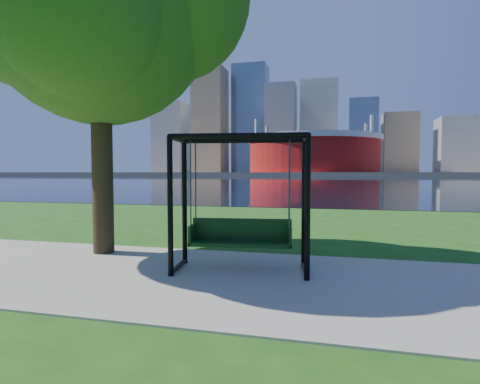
% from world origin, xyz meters
% --- Properties ---
extents(ground, '(900.00, 900.00, 0.00)m').
position_xyz_m(ground, '(0.00, 0.00, 0.00)').
color(ground, '#1E5114').
rests_on(ground, ground).
extents(path, '(120.00, 4.00, 0.03)m').
position_xyz_m(path, '(0.00, -0.50, 0.01)').
color(path, '#9E937F').
rests_on(path, ground).
extents(river, '(900.00, 180.00, 0.02)m').
position_xyz_m(river, '(0.00, 102.00, 0.01)').
color(river, black).
rests_on(river, ground).
extents(far_bank, '(900.00, 228.00, 2.00)m').
position_xyz_m(far_bank, '(0.00, 306.00, 1.00)').
color(far_bank, '#937F60').
rests_on(far_bank, ground).
extents(stadium, '(83.00, 83.00, 32.00)m').
position_xyz_m(stadium, '(-10.00, 235.00, 14.23)').
color(stadium, maroon).
rests_on(stadium, far_bank).
extents(skyline, '(392.00, 66.00, 96.50)m').
position_xyz_m(skyline, '(-4.27, 319.39, 35.89)').
color(skyline, gray).
rests_on(skyline, far_bank).
extents(swing, '(2.42, 1.29, 2.37)m').
position_xyz_m(swing, '(0.13, 0.02, 1.15)').
color(swing, black).
rests_on(swing, ground).
extents(park_tree, '(6.07, 5.49, 7.54)m').
position_xyz_m(park_tree, '(-3.12, 0.80, 5.24)').
color(park_tree, black).
rests_on(park_tree, ground).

